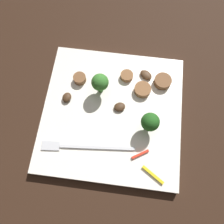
{
  "coord_description": "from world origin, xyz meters",
  "views": [
    {
      "loc": [
        -0.02,
        0.17,
        0.48
      ],
      "look_at": [
        0.0,
        0.0,
        0.02
      ],
      "focal_mm": 38.53,
      "sensor_mm": 36.0,
      "label": 1
    }
  ],
  "objects_px": {
    "plate": "(112,113)",
    "sausage_slice_2": "(80,79)",
    "mushroom_0": "(67,97)",
    "pepper_strip_1": "(153,175)",
    "fork": "(81,147)",
    "sausage_slice_3": "(143,90)",
    "sausage_slice_0": "(127,76)",
    "mushroom_2": "(146,75)",
    "sausage_slice_1": "(163,81)",
    "mushroom_1": "(120,107)",
    "broccoli_floret_0": "(100,83)",
    "broccoli_floret_1": "(150,122)",
    "pepper_strip_0": "(140,154)"
  },
  "relations": [
    {
      "from": "sausage_slice_0",
      "to": "mushroom_1",
      "type": "relative_size",
      "value": 1.15
    },
    {
      "from": "sausage_slice_2",
      "to": "sausage_slice_3",
      "type": "bearing_deg",
      "value": 176.36
    },
    {
      "from": "mushroom_0",
      "to": "pepper_strip_1",
      "type": "xyz_separation_m",
      "value": [
        -0.19,
        0.13,
        -0.0
      ]
    },
    {
      "from": "broccoli_floret_0",
      "to": "sausage_slice_2",
      "type": "height_order",
      "value": "broccoli_floret_0"
    },
    {
      "from": "mushroom_1",
      "to": "mushroom_2",
      "type": "relative_size",
      "value": 0.86
    },
    {
      "from": "plate",
      "to": "sausage_slice_1",
      "type": "height_order",
      "value": "sausage_slice_1"
    },
    {
      "from": "broccoli_floret_0",
      "to": "pepper_strip_1",
      "type": "xyz_separation_m",
      "value": [
        -0.12,
        0.16,
        -0.03
      ]
    },
    {
      "from": "broccoli_floret_0",
      "to": "mushroom_0",
      "type": "height_order",
      "value": "broccoli_floret_0"
    },
    {
      "from": "broccoli_floret_0",
      "to": "sausage_slice_2",
      "type": "xyz_separation_m",
      "value": [
        0.05,
        -0.02,
        -0.03
      ]
    },
    {
      "from": "plate",
      "to": "sausage_slice_2",
      "type": "height_order",
      "value": "sausage_slice_2"
    },
    {
      "from": "sausage_slice_0",
      "to": "sausage_slice_1",
      "type": "distance_m",
      "value": 0.08
    },
    {
      "from": "fork",
      "to": "sausage_slice_3",
      "type": "height_order",
      "value": "sausage_slice_3"
    },
    {
      "from": "mushroom_2",
      "to": "pepper_strip_1",
      "type": "relative_size",
      "value": 0.57
    },
    {
      "from": "sausage_slice_1",
      "to": "fork",
      "type": "bearing_deg",
      "value": 47.01
    },
    {
      "from": "sausage_slice_0",
      "to": "pepper_strip_1",
      "type": "height_order",
      "value": "sausage_slice_0"
    },
    {
      "from": "sausage_slice_0",
      "to": "mushroom_1",
      "type": "distance_m",
      "value": 0.07
    },
    {
      "from": "sausage_slice_3",
      "to": "pepper_strip_0",
      "type": "bearing_deg",
      "value": 93.12
    },
    {
      "from": "sausage_slice_2",
      "to": "mushroom_1",
      "type": "xyz_separation_m",
      "value": [
        -0.09,
        0.05,
        -0.0
      ]
    },
    {
      "from": "broccoli_floret_0",
      "to": "sausage_slice_1",
      "type": "height_order",
      "value": "broccoli_floret_0"
    },
    {
      "from": "mushroom_0",
      "to": "sausage_slice_0",
      "type": "bearing_deg",
      "value": -150.7
    },
    {
      "from": "plate",
      "to": "broccoli_floret_0",
      "type": "height_order",
      "value": "broccoli_floret_0"
    },
    {
      "from": "sausage_slice_3",
      "to": "pepper_strip_1",
      "type": "height_order",
      "value": "sausage_slice_3"
    },
    {
      "from": "sausage_slice_2",
      "to": "sausage_slice_1",
      "type": "bearing_deg",
      "value": -174.82
    },
    {
      "from": "plate",
      "to": "mushroom_1",
      "type": "bearing_deg",
      "value": -141.68
    },
    {
      "from": "plate",
      "to": "fork",
      "type": "height_order",
      "value": "fork"
    },
    {
      "from": "pepper_strip_0",
      "to": "mushroom_2",
      "type": "bearing_deg",
      "value": -89.05
    },
    {
      "from": "sausage_slice_2",
      "to": "mushroom_1",
      "type": "bearing_deg",
      "value": 150.04
    },
    {
      "from": "mushroom_1",
      "to": "broccoli_floret_0",
      "type": "bearing_deg",
      "value": -37.72
    },
    {
      "from": "sausage_slice_1",
      "to": "sausage_slice_3",
      "type": "height_order",
      "value": "same"
    },
    {
      "from": "mushroom_0",
      "to": "pepper_strip_1",
      "type": "bearing_deg",
      "value": 144.84
    },
    {
      "from": "mushroom_1",
      "to": "pepper_strip_1",
      "type": "xyz_separation_m",
      "value": [
        -0.08,
        0.13,
        -0.0
      ]
    },
    {
      "from": "broccoli_floret_1",
      "to": "sausage_slice_2",
      "type": "bearing_deg",
      "value": -29.87
    },
    {
      "from": "fork",
      "to": "mushroom_1",
      "type": "height_order",
      "value": "mushroom_1"
    },
    {
      "from": "sausage_slice_0",
      "to": "mushroom_2",
      "type": "distance_m",
      "value": 0.04
    },
    {
      "from": "broccoli_floret_1",
      "to": "sausage_slice_0",
      "type": "relative_size",
      "value": 1.99
    },
    {
      "from": "broccoli_floret_0",
      "to": "sausage_slice_3",
      "type": "bearing_deg",
      "value": -173.19
    },
    {
      "from": "broccoli_floret_0",
      "to": "sausage_slice_0",
      "type": "relative_size",
      "value": 2.04
    },
    {
      "from": "sausage_slice_3",
      "to": "mushroom_0",
      "type": "xyz_separation_m",
      "value": [
        0.15,
        0.04,
        -0.0
      ]
    },
    {
      "from": "mushroom_2",
      "to": "sausage_slice_1",
      "type": "bearing_deg",
      "value": 161.63
    },
    {
      "from": "mushroom_1",
      "to": "mushroom_2",
      "type": "bearing_deg",
      "value": -120.57
    },
    {
      "from": "sausage_slice_2",
      "to": "pepper_strip_0",
      "type": "height_order",
      "value": "sausage_slice_2"
    },
    {
      "from": "plate",
      "to": "pepper_strip_0",
      "type": "height_order",
      "value": "pepper_strip_0"
    },
    {
      "from": "broccoli_floret_1",
      "to": "mushroom_2",
      "type": "bearing_deg",
      "value": -83.52
    },
    {
      "from": "sausage_slice_0",
      "to": "sausage_slice_2",
      "type": "bearing_deg",
      "value": 11.49
    },
    {
      "from": "mushroom_2",
      "to": "pepper_strip_0",
      "type": "relative_size",
      "value": 0.77
    },
    {
      "from": "broccoli_floret_1",
      "to": "mushroom_0",
      "type": "height_order",
      "value": "broccoli_floret_1"
    },
    {
      "from": "mushroom_1",
      "to": "pepper_strip_1",
      "type": "bearing_deg",
      "value": 121.56
    },
    {
      "from": "fork",
      "to": "mushroom_2",
      "type": "distance_m",
      "value": 0.2
    },
    {
      "from": "sausage_slice_2",
      "to": "pepper_strip_1",
      "type": "height_order",
      "value": "sausage_slice_2"
    },
    {
      "from": "fork",
      "to": "broccoli_floret_0",
      "type": "bearing_deg",
      "value": -104.7
    }
  ]
}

